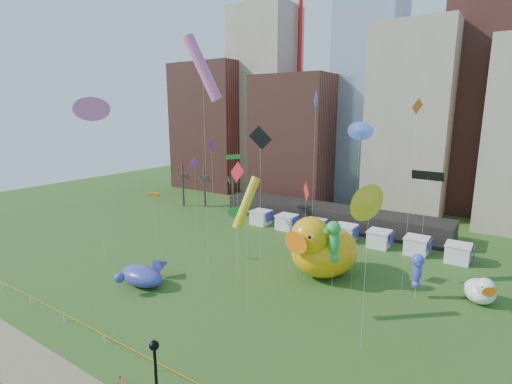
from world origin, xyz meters
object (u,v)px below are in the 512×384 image
Objects in this scene: whale_inflatable at (143,275)px; small_duck at (481,290)px; big_duck at (322,248)px; seahorse_green at (334,239)px; seahorse_purple at (417,268)px; lamppost at (156,373)px.

small_duck is at bearing 26.63° from whale_inflatable.
big_duck is 3.87m from seahorse_green.
small_duck is 0.58× the size of seahorse_green.
small_duck is 35.24m from whale_inflatable.
whale_inflatable is at bearing -162.68° from seahorse_purple.
big_duck is 1.39× the size of seahorse_green.
big_duck is at bearing 159.08° from seahorse_green.
big_duck is 2.20× the size of seahorse_purple.
big_duck is 1.45× the size of whale_inflatable.
seahorse_green reaches higher than lamppost.
whale_inflatable is at bearing 142.34° from lamppost.
seahorse_green is 1.31× the size of lamppost.
small_duck is at bearing 13.47° from seahorse_purple.
big_duck reaches higher than whale_inflatable.
big_duck is at bearing 165.98° from small_duck.
seahorse_purple is at bearing 40.71° from seahorse_green.
seahorse_purple reaches higher than small_duck.
whale_inflatable is 20.56m from lamppost.
lamppost is (0.74, -25.53, 0.07)m from big_duck.
seahorse_purple is 0.66× the size of whale_inflatable.
lamppost is at bearing -120.59° from seahorse_purple.
seahorse_purple is 29.17m from whale_inflatable.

